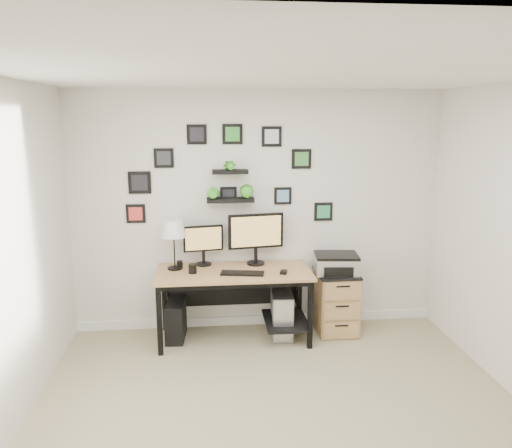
{
  "coord_description": "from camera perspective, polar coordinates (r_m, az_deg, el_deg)",
  "views": [
    {
      "loc": [
        -0.54,
        -3.3,
        2.32
      ],
      "look_at": [
        -0.03,
        1.83,
        1.2
      ],
      "focal_mm": 35.0,
      "sensor_mm": 36.0,
      "label": 1
    }
  ],
  "objects": [
    {
      "name": "desk",
      "position": [
        5.26,
        -2.16,
        -6.55
      ],
      "size": [
        1.6,
        0.7,
        0.75
      ],
      "color": "tan",
      "rests_on": "ground"
    },
    {
      "name": "pc_tower_grey",
      "position": [
        5.46,
        2.96,
        -10.14
      ],
      "size": [
        0.25,
        0.5,
        0.48
      ],
      "color": "gray",
      "rests_on": "ground"
    },
    {
      "name": "printer",
      "position": [
        5.42,
        9.16,
        -4.48
      ],
      "size": [
        0.48,
        0.41,
        0.21
      ],
      "color": "silver",
      "rests_on": "file_cabinet"
    },
    {
      "name": "pen_cup",
      "position": [
        5.32,
        -8.7,
        -4.61
      ],
      "size": [
        0.06,
        0.06,
        0.08
      ],
      "primitive_type": "cylinder",
      "color": "black",
      "rests_on": "desk"
    },
    {
      "name": "mouse",
      "position": [
        5.11,
        3.18,
        -5.51
      ],
      "size": [
        0.09,
        0.11,
        0.03
      ],
      "primitive_type": "cube",
      "rotation": [
        0.0,
        0.0,
        -0.32
      ],
      "color": "black",
      "rests_on": "desk"
    },
    {
      "name": "pc_tower_black",
      "position": [
        5.44,
        -9.15,
        -10.78
      ],
      "size": [
        0.21,
        0.42,
        0.41
      ],
      "primitive_type": "cube",
      "rotation": [
        0.0,
        0.0,
        -0.07
      ],
      "color": "black",
      "rests_on": "ground"
    },
    {
      "name": "table_lamp",
      "position": [
        5.21,
        -9.4,
        -0.65
      ],
      "size": [
        0.26,
        0.26,
        0.53
      ],
      "color": "black",
      "rests_on": "desk"
    },
    {
      "name": "monitor_right",
      "position": [
        5.32,
        -0.01,
        -1.21
      ],
      "size": [
        0.6,
        0.22,
        0.56
      ],
      "color": "black",
      "rests_on": "desk"
    },
    {
      "name": "keyboard",
      "position": [
        5.08,
        -1.57,
        -5.65
      ],
      "size": [
        0.46,
        0.21,
        0.02
      ],
      "primitive_type": "cube",
      "rotation": [
        0.0,
        0.0,
        -0.18
      ],
      "color": "black",
      "rests_on": "desk"
    },
    {
      "name": "room",
      "position": [
        5.78,
        0.2,
        -10.86
      ],
      "size": [
        4.0,
        4.0,
        4.0
      ],
      "color": "tan",
      "rests_on": "ground"
    },
    {
      "name": "wall_decor",
      "position": [
        5.28,
        -3.03,
        5.18
      ],
      "size": [
        2.23,
        0.18,
        1.05
      ],
      "color": "black",
      "rests_on": "ground"
    },
    {
      "name": "mug",
      "position": [
        5.14,
        -7.26,
        -5.09
      ],
      "size": [
        0.08,
        0.08,
        0.09
      ],
      "primitive_type": "cylinder",
      "color": "black",
      "rests_on": "desk"
    },
    {
      "name": "file_cabinet",
      "position": [
        5.58,
        9.1,
        -8.75
      ],
      "size": [
        0.43,
        0.53,
        0.67
      ],
      "color": "tan",
      "rests_on": "ground"
    },
    {
      "name": "monitor_left",
      "position": [
        5.34,
        -6.04,
        -2.08
      ],
      "size": [
        0.42,
        0.19,
        0.43
      ],
      "color": "black",
      "rests_on": "desk"
    }
  ]
}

